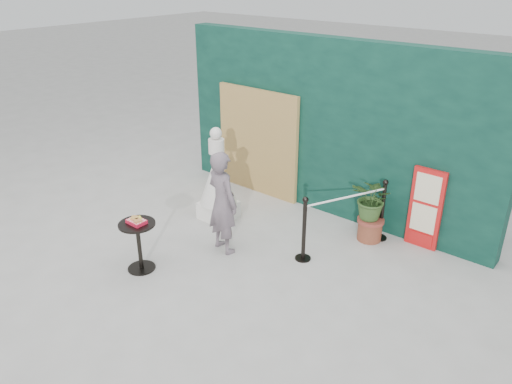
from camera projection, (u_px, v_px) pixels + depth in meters
The scene contains 10 objects.
ground at pixel (201, 286), 6.90m from camera, with size 60.00×60.00×0.00m, color #ADAAA5.
back_wall at pixel (329, 128), 8.47m from camera, with size 6.00×0.30×3.00m, color black.
bamboo_fence at pixel (258, 142), 9.34m from camera, with size 1.80×0.08×2.00m, color tan.
woman at pixel (222, 202), 7.44m from camera, with size 0.59×0.39×1.61m, color slate.
menu_board at pixel (425, 209), 7.59m from camera, with size 0.50×0.07×1.30m.
statue at pixel (218, 182), 8.45m from camera, with size 0.64×0.64×1.64m.
cafe_table at pixel (138, 239), 7.07m from camera, with size 0.52×0.52×0.75m.
food_basket at pixel (137, 221), 6.95m from camera, with size 0.26×0.19×0.11m.
planter at pixel (372, 205), 7.79m from camera, with size 0.63×0.55×1.07m.
stanchion_barrier at pixel (345, 220), 7.59m from camera, with size 0.84×1.54×1.03m.
Camera 1 is at (4.23, -3.92, 4.07)m, focal length 35.00 mm.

